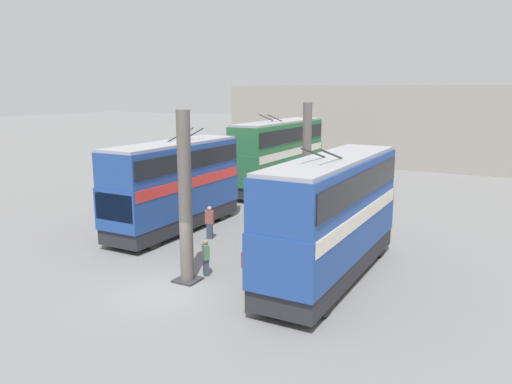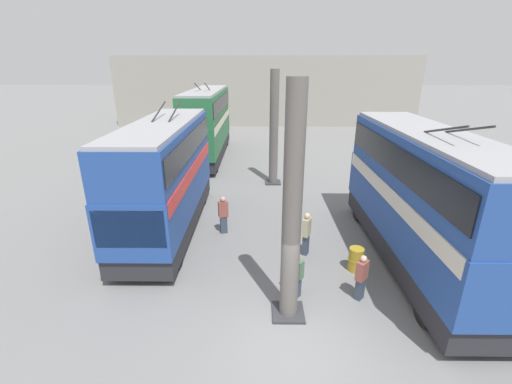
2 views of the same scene
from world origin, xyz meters
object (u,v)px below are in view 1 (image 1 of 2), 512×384
(person_aisle_midway, at_px, (250,239))
(oil_drum, at_px, (272,263))
(bus_right_far, at_px, (279,151))
(bus_left_near, at_px, (332,211))
(person_by_right_row, at_px, (210,222))
(person_aisle_foreground, at_px, (206,257))
(bus_right_mid, at_px, (174,181))
(person_by_left_row, at_px, (247,265))

(person_aisle_midway, bearing_deg, oil_drum, -7.50)
(person_aisle_midway, xyz_separation_m, oil_drum, (-1.12, -1.69, -0.51))
(bus_right_far, distance_m, person_aisle_midway, 16.42)
(bus_left_near, relative_size, person_by_right_row, 5.83)
(person_by_right_row, bearing_deg, person_aisle_foreground, -163.43)
(bus_left_near, height_order, person_aisle_foreground, bus_left_near)
(bus_left_near, xyz_separation_m, bus_right_mid, (2.64, 9.98, -0.08))
(bus_right_far, height_order, person_aisle_foreground, bus_right_far)
(bus_left_near, distance_m, person_aisle_foreground, 5.56)
(person_aisle_foreground, relative_size, person_aisle_midway, 0.87)
(person_aisle_foreground, height_order, person_aisle_midway, person_aisle_midway)
(bus_right_far, bearing_deg, bus_left_near, -147.35)
(person_by_left_row, distance_m, oil_drum, 1.72)
(bus_right_far, bearing_deg, person_by_right_row, -169.30)
(bus_right_mid, xyz_separation_m, person_aisle_foreground, (-4.85, -5.31, -1.97))
(person_by_left_row, bearing_deg, person_aisle_midway, 160.95)
(bus_right_mid, height_order, oil_drum, bus_right_mid)
(person_aisle_foreground, height_order, oil_drum, person_aisle_foreground)
(oil_drum, bearing_deg, person_aisle_foreground, 122.73)
(person_aisle_midway, xyz_separation_m, person_by_left_row, (-2.77, -1.39, -0.12))
(bus_right_far, bearing_deg, oil_drum, -154.83)
(bus_right_mid, relative_size, person_by_left_row, 5.79)
(bus_right_mid, distance_m, person_aisle_midway, 6.61)
(bus_right_mid, relative_size, oil_drum, 10.35)
(person_by_right_row, relative_size, person_by_left_row, 1.09)
(person_aisle_foreground, xyz_separation_m, oil_drum, (1.51, -2.34, -0.36))
(bus_right_mid, distance_m, oil_drum, 8.67)
(person_by_right_row, xyz_separation_m, oil_drum, (-2.93, -5.13, -0.47))
(bus_left_near, distance_m, bus_right_far, 18.50)
(person_by_right_row, height_order, person_aisle_midway, person_aisle_midway)
(bus_right_far, relative_size, person_by_left_row, 7.15)
(bus_right_mid, relative_size, person_aisle_midway, 5.16)
(bus_right_mid, bearing_deg, oil_drum, -113.60)
(bus_right_mid, height_order, person_aisle_midway, bus_right_mid)
(person_by_left_row, bearing_deg, bus_right_far, 156.53)
(person_aisle_midway, bearing_deg, person_by_left_row, -37.25)
(bus_right_far, height_order, person_by_right_row, bus_right_far)
(bus_right_far, distance_m, person_by_right_row, 13.75)
(bus_right_mid, height_order, person_by_right_row, bus_right_mid)
(bus_right_mid, relative_size, person_aisle_foreground, 5.96)
(bus_right_far, relative_size, person_by_right_row, 6.56)
(bus_left_near, xyz_separation_m, person_by_right_row, (2.23, 7.46, -1.93))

